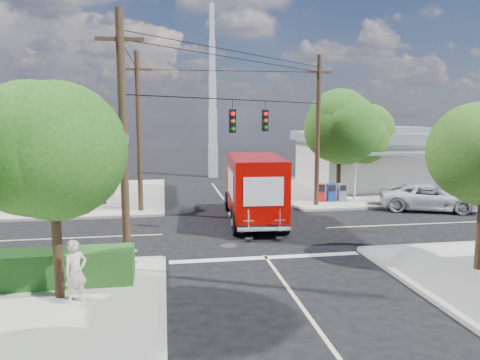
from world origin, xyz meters
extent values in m
plane|color=black|center=(0.00, 0.00, 0.00)|extent=(120.00, 120.00, 0.00)
cube|color=#ADA79C|center=(11.00, 11.00, 0.07)|extent=(14.00, 14.00, 0.14)
cube|color=#A9A495|center=(4.00, 11.00, 0.07)|extent=(0.25, 14.00, 0.14)
cube|color=#A9A495|center=(11.00, 4.00, 0.07)|extent=(14.00, 0.25, 0.14)
cube|color=#ADA79C|center=(-11.00, 11.00, 0.07)|extent=(14.00, 14.00, 0.14)
cube|color=#A9A495|center=(-4.00, 11.00, 0.07)|extent=(0.25, 14.00, 0.14)
cube|color=#A9A495|center=(-11.00, 4.00, 0.07)|extent=(14.00, 0.25, 0.14)
cube|color=#A9A495|center=(4.00, -11.00, 0.07)|extent=(0.25, 14.00, 0.14)
cube|color=#A9A495|center=(-4.00, -11.00, 0.07)|extent=(0.25, 14.00, 0.14)
cube|color=beige|center=(0.00, 10.00, 0.01)|extent=(0.12, 12.00, 0.01)
cube|color=beige|center=(0.00, -10.00, 0.01)|extent=(0.12, 12.00, 0.01)
cube|color=beige|center=(10.00, 0.00, 0.01)|extent=(12.00, 0.12, 0.01)
cube|color=beige|center=(-10.00, 0.00, 0.01)|extent=(12.00, 0.12, 0.01)
cube|color=silver|center=(0.00, -4.30, 0.01)|extent=(7.50, 0.40, 0.01)
cube|color=beige|center=(12.50, 12.00, 1.84)|extent=(11.00, 8.00, 3.40)
cube|color=gray|center=(12.50, 12.00, 3.89)|extent=(11.80, 8.80, 0.70)
cube|color=gray|center=(12.50, 12.00, 4.39)|extent=(6.05, 4.40, 0.50)
cube|color=gray|center=(12.50, 7.10, 3.04)|extent=(9.90, 1.80, 0.15)
cylinder|color=silver|center=(8.10, 6.30, 1.59)|extent=(0.12, 0.12, 2.90)
cylinder|color=silver|center=(16.90, 6.30, 1.59)|extent=(0.12, 0.12, 2.90)
cube|color=beige|center=(-12.00, 12.50, 1.74)|extent=(10.00, 8.00, 3.20)
cube|color=gray|center=(-12.00, 12.50, 3.69)|extent=(10.80, 8.80, 0.70)
cube|color=gray|center=(-12.00, 12.50, 4.19)|extent=(5.50, 4.40, 0.50)
cube|color=gray|center=(-12.00, 7.60, 2.84)|extent=(9.00, 1.80, 0.15)
cylinder|color=silver|center=(-8.00, 6.80, 1.49)|extent=(0.12, 0.12, 2.70)
cube|color=silver|center=(0.50, 20.00, 1.50)|extent=(0.80, 0.80, 3.00)
cube|color=silver|center=(0.50, 20.00, 4.50)|extent=(0.70, 0.70, 3.00)
cube|color=silver|center=(0.50, 20.00, 7.50)|extent=(0.60, 0.60, 3.00)
cube|color=silver|center=(0.50, 20.00, 10.50)|extent=(0.50, 0.50, 3.00)
cube|color=silver|center=(0.50, 20.00, 13.50)|extent=(0.40, 0.40, 3.00)
cylinder|color=#422D1C|center=(-7.00, -7.50, 2.00)|extent=(0.28, 0.28, 3.71)
sphere|color=#1D4D12|center=(-7.00, -7.50, 4.32)|extent=(3.71, 3.71, 3.71)
sphere|color=#1D4D12|center=(-7.40, -7.30, 4.55)|extent=(3.02, 3.02, 3.02)
sphere|color=#1D4D12|center=(-6.65, -7.80, 4.20)|extent=(3.25, 3.25, 3.25)
cylinder|color=#422D1C|center=(7.20, 6.80, 2.19)|extent=(0.28, 0.28, 4.10)
sphere|color=#1D4D12|center=(7.20, 6.80, 4.75)|extent=(4.10, 4.10, 4.10)
sphere|color=#1D4D12|center=(6.80, 7.00, 5.00)|extent=(3.33, 3.33, 3.33)
sphere|color=#1D4D12|center=(7.55, 6.50, 4.62)|extent=(3.58, 3.58, 3.58)
cylinder|color=#422D1C|center=(9.80, 9.00, 1.93)|extent=(0.28, 0.28, 3.58)
sphere|color=#275615|center=(9.80, 9.00, 4.17)|extent=(3.58, 3.58, 3.58)
sphere|color=#275615|center=(9.40, 9.20, 4.40)|extent=(2.91, 2.91, 2.91)
sphere|color=#275615|center=(10.15, 8.70, 4.06)|extent=(3.14, 3.14, 3.14)
sphere|color=#275615|center=(6.60, -7.00, 4.24)|extent=(2.81, 2.81, 2.81)
cylinder|color=#422D1C|center=(-7.50, 7.50, 2.64)|extent=(0.24, 0.24, 5.00)
cone|color=#1E5F20|center=(-6.60, 7.50, 5.24)|extent=(0.50, 2.06, 0.98)
cone|color=#1E5F20|center=(-6.94, 8.20, 5.24)|extent=(1.92, 1.68, 0.98)
cone|color=#1E5F20|center=(-7.70, 8.38, 5.24)|extent=(2.12, 0.95, 0.98)
cone|color=#1E5F20|center=(-8.31, 7.89, 5.24)|extent=(1.34, 2.07, 0.98)
cone|color=#1E5F20|center=(-8.31, 7.11, 5.24)|extent=(1.34, 2.07, 0.98)
cone|color=#1E5F20|center=(-7.70, 6.62, 5.24)|extent=(2.12, 0.95, 0.98)
cone|color=#1E5F20|center=(-6.94, 6.80, 5.24)|extent=(1.92, 1.68, 0.98)
cylinder|color=#422D1C|center=(-9.50, 9.00, 2.44)|extent=(0.24, 0.24, 4.60)
cone|color=#1E5F20|center=(-8.60, 9.00, 4.84)|extent=(0.50, 2.06, 0.98)
cone|color=#1E5F20|center=(-8.94, 9.70, 4.84)|extent=(1.92, 1.68, 0.98)
cone|color=#1E5F20|center=(-9.70, 9.88, 4.84)|extent=(2.12, 0.95, 0.98)
cone|color=#1E5F20|center=(-10.31, 9.39, 4.84)|extent=(1.34, 2.07, 0.98)
cone|color=#1E5F20|center=(-10.31, 8.61, 4.84)|extent=(1.34, 2.07, 0.98)
cone|color=#1E5F20|center=(-9.70, 8.12, 4.84)|extent=(2.12, 0.95, 0.98)
cone|color=#1E5F20|center=(-8.94, 8.30, 4.84)|extent=(1.92, 1.68, 0.98)
cylinder|color=#473321|center=(-5.20, -5.20, 4.50)|extent=(0.28, 0.28, 9.00)
cube|color=#473321|center=(-5.20, -5.20, 8.00)|extent=(1.60, 0.12, 0.12)
cylinder|color=#473321|center=(5.20, 5.20, 4.50)|extent=(0.28, 0.28, 9.00)
cube|color=#473321|center=(5.20, 5.20, 8.00)|extent=(1.60, 0.12, 0.12)
cylinder|color=#473321|center=(-5.20, 5.20, 4.50)|extent=(0.28, 0.28, 9.00)
cube|color=#473321|center=(-5.20, 5.20, 8.00)|extent=(1.60, 0.12, 0.12)
cylinder|color=black|center=(0.00, 0.00, 6.20)|extent=(10.43, 10.43, 0.04)
cube|color=black|center=(-0.80, -0.80, 5.25)|extent=(0.30, 0.24, 1.05)
sphere|color=red|center=(-0.80, -0.94, 5.58)|extent=(0.20, 0.20, 0.20)
cube|color=black|center=(1.10, 1.10, 5.25)|extent=(0.30, 0.24, 1.05)
sphere|color=red|center=(1.10, 0.96, 5.58)|extent=(0.20, 0.20, 0.20)
cube|color=silver|center=(-7.80, -5.60, 0.49)|extent=(5.94, 0.05, 0.08)
cube|color=silver|center=(-7.80, -5.60, 0.89)|extent=(5.94, 0.05, 0.08)
cube|color=silver|center=(-5.00, -5.60, 0.64)|extent=(0.09, 0.06, 1.00)
cube|color=#1E4A16|center=(-8.00, -6.40, 0.69)|extent=(6.20, 1.20, 1.10)
cube|color=red|center=(5.80, 6.20, 0.69)|extent=(0.50, 0.50, 1.10)
cube|color=navy|center=(6.50, 6.20, 0.69)|extent=(0.50, 0.50, 1.10)
cube|color=slate|center=(7.20, 6.20, 0.69)|extent=(0.50, 0.50, 1.10)
cube|color=black|center=(0.72, 2.08, 0.54)|extent=(2.83, 7.87, 0.25)
cube|color=#B10501|center=(0.94, 5.09, 1.34)|extent=(2.49, 1.85, 2.18)
cube|color=black|center=(0.99, 5.78, 1.73)|extent=(2.09, 0.40, 0.94)
cube|color=silver|center=(1.00, 5.98, 0.64)|extent=(2.28, 0.28, 0.35)
cube|color=#B10501|center=(0.66, 1.19, 2.03)|extent=(2.88, 5.91, 2.87)
cube|color=white|center=(1.91, 1.10, 2.18)|extent=(0.28, 3.56, 1.29)
cube|color=white|center=(-0.60, 1.28, 2.18)|extent=(0.28, 3.56, 1.29)
cube|color=white|center=(0.45, -1.70, 2.18)|extent=(1.78, 0.15, 1.29)
cube|color=silver|center=(0.44, -1.82, 0.54)|extent=(2.39, 0.42, 0.18)
cube|color=silver|center=(-0.26, -1.90, 0.94)|extent=(0.45, 0.09, 0.99)
cube|color=silver|center=(1.12, -2.00, 0.94)|extent=(0.45, 0.09, 0.99)
cylinder|color=black|center=(-0.21, 5.03, 0.54)|extent=(0.39, 1.11, 1.09)
cylinder|color=black|center=(2.06, 4.86, 0.54)|extent=(0.39, 1.11, 1.09)
cylinder|color=black|center=(-0.62, -0.70, 0.54)|extent=(0.39, 1.11, 1.09)
cylinder|color=black|center=(1.65, -0.87, 0.54)|extent=(0.39, 1.11, 1.09)
imported|color=silver|center=(11.38, 3.20, 0.76)|extent=(6.03, 4.33, 1.53)
imported|color=beige|center=(-6.41, -8.10, 1.07)|extent=(0.81, 0.77, 1.87)
camera|label=1|loc=(-3.85, -21.53, 5.50)|focal=35.00mm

